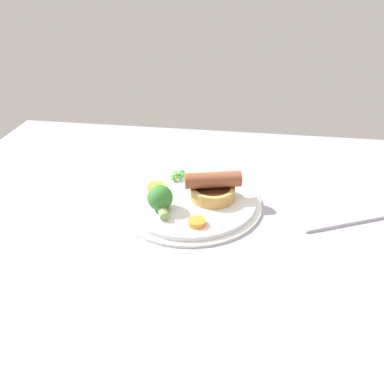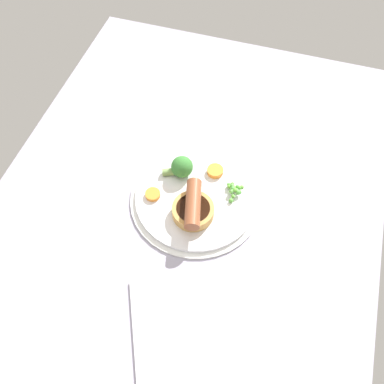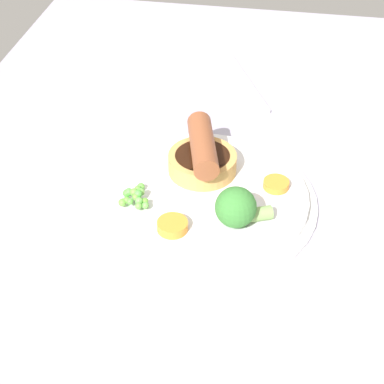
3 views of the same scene
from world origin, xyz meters
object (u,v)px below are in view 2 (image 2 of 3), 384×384
Objects in this scene: dinner_plate at (196,198)px; carrot_slice_4 at (152,196)px; sausage_pudding at (193,208)px; pea_pile at (234,190)px; fork at (137,330)px; broccoli_floret_near at (181,167)px; carrot_slice_0 at (215,171)px.

carrot_slice_4 is at bearing -70.66° from dinner_plate.
pea_pile is (-7.41, 6.66, -1.14)cm from sausage_pudding.
pea_pile is 0.26× the size of fork.
broccoli_floret_near is at bearing 159.12° from fork.
pea_pile is at bearing 112.42° from dinner_plate.
carrot_slice_0 is 0.19× the size of fork.
fork is (26.11, 6.55, -1.56)cm from carrot_slice_4.
fork is at bearing 14.07° from carrot_slice_4.
carrot_slice_4 is at bearing -112.74° from sausage_pudding.
dinner_plate is at bearing 174.40° from sausage_pudding.
sausage_pudding is at bearing 8.68° from dinner_plate.
dinner_plate is 1.53× the size of fork.
carrot_slice_4 is (7.50, -3.89, -1.76)cm from broccoli_floret_near.
carrot_slice_0 is at bearing 147.90° from fork.
sausage_pudding is 25.09cm from fork.
sausage_pudding is (4.38, 0.67, 2.99)cm from dinner_plate.
sausage_pudding is 10.03cm from pea_pile.
sausage_pudding is 10.36cm from broccoli_floret_near.
dinner_plate reaches higher than fork.
broccoli_floret_near reaches higher than carrot_slice_0.
carrot_slice_0 is (-6.82, 2.19, 1.38)cm from dinner_plate.
carrot_slice_4 reaches higher than fork.
fork is (32.14, -9.36, -2.11)cm from pea_pile.
pea_pile is (-3.02, 7.33, 1.85)cm from dinner_plate.
carrot_slice_4 is (6.03, -15.90, -0.55)cm from pea_pile.
pea_pile is at bearing 123.76° from sausage_pudding.
dinner_plate is 7.29cm from carrot_slice_0.
pea_pile reaches higher than carrot_slice_0.
carrot_slice_0 is (-3.80, -5.14, -0.47)cm from pea_pile.
broccoli_floret_near is (-4.49, -4.68, 3.06)cm from dinner_plate.
dinner_plate is at bearing -17.82° from carrot_slice_0.
dinner_plate is 4.21× the size of broccoli_floret_near.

